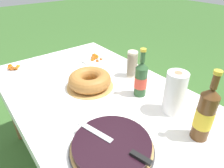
% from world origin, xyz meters
% --- Properties ---
extents(ground_plane, '(16.00, 16.00, 0.00)m').
position_xyz_m(ground_plane, '(0.00, 0.00, 0.00)').
color(ground_plane, '#3D6B2D').
extents(garden_table, '(1.62, 0.96, 0.73)m').
position_xyz_m(garden_table, '(0.00, 0.00, 0.66)').
color(garden_table, brown).
rests_on(garden_table, ground_plane).
extents(tablecloth, '(1.63, 0.97, 0.10)m').
position_xyz_m(tablecloth, '(0.00, 0.00, 0.72)').
color(tablecloth, white).
rests_on(tablecloth, garden_table).
extents(berry_tart, '(0.37, 0.37, 0.06)m').
position_xyz_m(berry_tart, '(0.40, -0.21, 0.76)').
color(berry_tart, '#38383D').
rests_on(berry_tart, tablecloth).
extents(serving_knife, '(0.37, 0.12, 0.01)m').
position_xyz_m(serving_knife, '(0.43, -0.20, 0.80)').
color(serving_knife, silver).
rests_on(serving_knife, berry_tart).
extents(bundt_cake, '(0.31, 0.31, 0.10)m').
position_xyz_m(bundt_cake, '(-0.11, 0.00, 0.78)').
color(bundt_cake, tan).
rests_on(bundt_cake, tablecloth).
extents(cup_stack, '(0.07, 0.07, 0.19)m').
position_xyz_m(cup_stack, '(-0.05, 0.32, 0.83)').
color(cup_stack, beige).
rests_on(cup_stack, tablecloth).
extents(cider_bottle_green, '(0.08, 0.08, 0.30)m').
position_xyz_m(cider_bottle_green, '(0.16, 0.20, 0.84)').
color(cider_bottle_green, '#2D562D').
rests_on(cider_bottle_green, tablecloth).
extents(cider_bottle_amber, '(0.08, 0.08, 0.35)m').
position_xyz_m(cider_bottle_amber, '(0.58, 0.16, 0.87)').
color(cider_bottle_amber, brown).
rests_on(cider_bottle_amber, tablecloth).
extents(snack_plate_near, '(0.22, 0.22, 0.06)m').
position_xyz_m(snack_plate_near, '(-0.44, 0.25, 0.74)').
color(snack_plate_near, white).
rests_on(snack_plate_near, tablecloth).
extents(snack_plate_left, '(0.20, 0.20, 0.05)m').
position_xyz_m(snack_plate_left, '(-0.66, -0.34, 0.75)').
color(snack_plate_left, white).
rests_on(snack_plate_left, tablecloth).
extents(paper_towel_roll, '(0.11, 0.11, 0.24)m').
position_xyz_m(paper_towel_roll, '(0.38, 0.22, 0.85)').
color(paper_towel_roll, white).
rests_on(paper_towel_roll, tablecloth).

